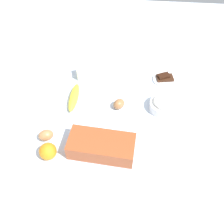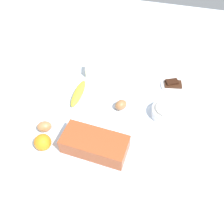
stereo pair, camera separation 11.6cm
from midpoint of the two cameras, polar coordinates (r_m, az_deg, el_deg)
name	(u,v)px [view 1 (the left image)]	position (r m, az deg, el deg)	size (l,w,h in m)	color
ground_plane	(112,118)	(1.20, -2.77, -1.69)	(2.40, 2.40, 0.02)	silver
loaf_pan	(102,146)	(1.05, -5.64, -8.07)	(0.29, 0.15, 0.08)	#9E4723
flour_bowl	(163,104)	(1.21, 9.20, 1.62)	(0.13, 0.13, 0.07)	white
banana	(74,97)	(1.27, -11.44, 3.23)	(0.19, 0.04, 0.04)	yellow
orange_fruit	(48,151)	(1.09, -17.71, -8.92)	(0.07, 0.07, 0.07)	orange
butter_block	(85,72)	(1.39, -8.73, 9.02)	(0.09, 0.06, 0.06)	#F4EDB2
egg_near_butter	(46,135)	(1.15, -17.94, -5.35)	(0.05, 0.05, 0.07)	#B37949
egg_beside_bowl	(119,104)	(1.21, -1.12, 1.72)	(0.05, 0.05, 0.06)	#9D693F
chocolate_plate	(165,79)	(1.38, 9.78, 7.54)	(0.13, 0.13, 0.03)	white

